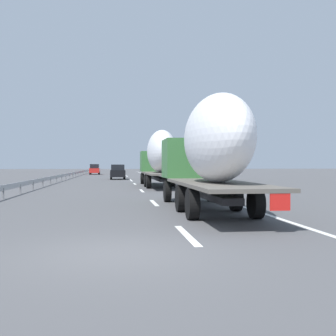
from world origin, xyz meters
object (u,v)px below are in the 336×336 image
object	(u,v)px
truck_trailing	(209,149)
car_black_suv	(118,172)
truck_lead	(160,156)
car_red_compact	(95,169)
road_sign	(170,161)
car_white_van	(115,168)

from	to	relation	value
truck_trailing	car_black_suv	bearing A→B (deg)	5.24
truck_lead	car_red_compact	xyz separation A→B (m)	(44.31, 7.44, -1.61)
car_black_suv	car_red_compact	bearing A→B (deg)	8.89
road_sign	car_red_compact	bearing A→B (deg)	21.37
truck_lead	car_red_compact	distance (m)	44.96
car_red_compact	road_sign	xyz separation A→B (m)	(-26.93, -10.54, 1.38)
car_black_suv	car_white_van	distance (m)	49.93
truck_trailing	car_white_van	world-z (taller)	truck_trailing
truck_lead	car_white_van	xyz separation A→B (m)	(68.07, 3.71, -1.66)
truck_lead	road_sign	xyz separation A→B (m)	(17.38, -3.10, -0.24)
car_black_suv	car_white_van	bearing A→B (deg)	0.42
car_black_suv	truck_trailing	bearing A→B (deg)	-174.76
car_black_suv	car_red_compact	world-z (taller)	car_red_compact
car_white_van	truck_lead	bearing A→B (deg)	-176.88
car_red_compact	road_sign	bearing A→B (deg)	-158.63
road_sign	truck_trailing	bearing A→B (deg)	175.03
road_sign	car_white_van	bearing A→B (deg)	7.65
truck_lead	truck_trailing	xyz separation A→B (m)	(-18.27, -0.00, -0.13)
truck_lead	road_sign	distance (m)	17.66
car_red_compact	road_sign	size ratio (longest dim) A/B	1.38
car_black_suv	car_white_van	size ratio (longest dim) A/B	1.00
road_sign	car_black_suv	bearing A→B (deg)	83.31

